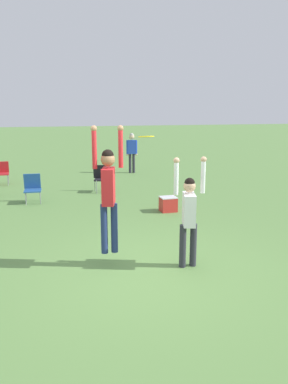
% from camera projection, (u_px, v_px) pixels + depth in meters
% --- Properties ---
extents(ground_plane, '(120.00, 120.00, 0.00)m').
position_uv_depth(ground_plane, '(142.00, 270.00, 6.54)').
color(ground_plane, '#608C47').
extents(person_jumping, '(0.55, 0.44, 2.24)m').
position_uv_depth(person_jumping, '(108.00, 187.00, 6.43)').
color(person_jumping, navy).
rests_on(person_jumping, ground_plane).
extents(person_defending, '(0.60, 0.49, 1.97)m').
position_uv_depth(person_defending, '(189.00, 211.00, 6.50)').
color(person_defending, '#2D2D38').
rests_on(person_defending, ground_plane).
extents(frisbee, '(0.28, 0.28, 0.05)m').
position_uv_depth(frisbee, '(146.00, 137.00, 6.42)').
color(frisbee, yellow).
extents(camping_chair_0, '(0.52, 0.56, 0.86)m').
position_uv_depth(camping_chair_0, '(32.00, 187.00, 11.27)').
color(camping_chair_0, gray).
rests_on(camping_chair_0, ground_plane).
extents(camping_chair_1, '(0.54, 0.57, 0.85)m').
position_uv_depth(camping_chair_1, '(1.00, 171.00, 14.01)').
color(camping_chair_1, gray).
rests_on(camping_chair_1, ground_plane).
extents(camping_chair_2, '(0.55, 0.60, 0.91)m').
position_uv_depth(camping_chair_2, '(101.00, 176.00, 12.77)').
color(camping_chair_2, gray).
rests_on(camping_chair_2, ground_plane).
extents(person_spectator_near, '(0.52, 0.28, 1.76)m').
position_uv_depth(person_spectator_near, '(132.00, 149.00, 16.48)').
color(person_spectator_near, '#2D2D38').
rests_on(person_spectator_near, ground_plane).
extents(cooler_box, '(0.44, 0.38, 0.41)m').
position_uv_depth(cooler_box, '(168.00, 204.00, 10.32)').
color(cooler_box, red).
rests_on(cooler_box, ground_plane).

